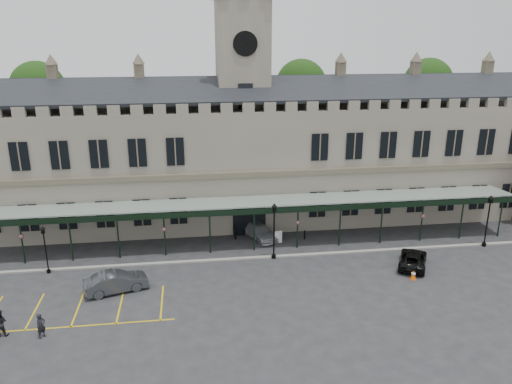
{
  "coord_description": "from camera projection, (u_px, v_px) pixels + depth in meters",
  "views": [
    {
      "loc": [
        -5.45,
        -34.21,
        19.28
      ],
      "look_at": [
        0.0,
        6.0,
        6.0
      ],
      "focal_mm": 35.0,
      "sensor_mm": 36.0,
      "label": 1
    }
  ],
  "objects": [
    {
      "name": "canopy",
      "position": [
        254.0,
        225.0,
        45.19
      ],
      "size": [
        50.0,
        4.1,
        4.3
      ],
      "color": "#8C9E93",
      "rests_on": "ground"
    },
    {
      "name": "tree_behind_right",
      "position": [
        428.0,
        84.0,
        61.53
      ],
      "size": [
        6.0,
        6.0,
        16.0
      ],
      "color": "#332314",
      "rests_on": "ground"
    },
    {
      "name": "parking_markings",
      "position": [
        77.0,
        312.0,
        35.71
      ],
      "size": [
        16.0,
        6.0,
        0.01
      ],
      "primitive_type": null,
      "color": "gold",
      "rests_on": "ground"
    },
    {
      "name": "person_b",
      "position": [
        0.0,
        323.0,
        32.69
      ],
      "size": [
        0.95,
        0.76,
        1.87
      ],
      "primitive_type": "imported",
      "rotation": [
        0.0,
        0.0,
        3.09
      ],
      "color": "black",
      "rests_on": "ground"
    },
    {
      "name": "tree_behind_mid",
      "position": [
        301.0,
        86.0,
        59.49
      ],
      "size": [
        6.0,
        6.0,
        16.0
      ],
      "color": "#332314",
      "rests_on": "ground"
    },
    {
      "name": "clock_tower",
      "position": [
        243.0,
        94.0,
        49.89
      ],
      "size": [
        5.6,
        5.6,
        24.8
      ],
      "color": "slate",
      "rests_on": "ground"
    },
    {
      "name": "bollard_right",
      "position": [
        305.0,
        235.0,
        47.96
      ],
      "size": [
        0.16,
        0.16,
        0.88
      ],
      "primitive_type": "cylinder",
      "color": "black",
      "rests_on": "ground"
    },
    {
      "name": "car_left_b",
      "position": [
        116.0,
        282.0,
        38.3
      ],
      "size": [
        5.1,
        3.01,
        1.59
      ],
      "primitive_type": "imported",
      "rotation": [
        0.0,
        0.0,
        1.87
      ],
      "color": "#373A3F",
      "rests_on": "ground"
    },
    {
      "name": "car_van",
      "position": [
        413.0,
        259.0,
        42.46
      ],
      "size": [
        4.04,
        5.08,
        1.28
      ],
      "primitive_type": "imported",
      "rotation": [
        0.0,
        0.0,
        2.66
      ],
      "color": "black",
      "rests_on": "ground"
    },
    {
      "name": "bollard_left",
      "position": [
        236.0,
        234.0,
        47.96
      ],
      "size": [
        0.17,
        0.17,
        0.95
      ],
      "primitive_type": "cylinder",
      "color": "black",
      "rests_on": "ground"
    },
    {
      "name": "lamp_post_right",
      "position": [
        488.0,
        216.0,
        45.62
      ],
      "size": [
        0.48,
        0.48,
        5.03
      ],
      "color": "black",
      "rests_on": "ground"
    },
    {
      "name": "lamp_post_mid",
      "position": [
        274.0,
        226.0,
        43.15
      ],
      "size": [
        0.49,
        0.49,
        5.16
      ],
      "color": "black",
      "rests_on": "ground"
    },
    {
      "name": "ground",
      "position": [
        266.0,
        289.0,
        38.91
      ],
      "size": [
        140.0,
        140.0,
        0.0
      ],
      "primitive_type": "plane",
      "color": "#28282B"
    },
    {
      "name": "tree_behind_left",
      "position": [
        38.0,
        90.0,
        55.66
      ],
      "size": [
        6.0,
        6.0,
        16.0
      ],
      "color": "#332314",
      "rests_on": "ground"
    },
    {
      "name": "station_building",
      "position": [
        243.0,
        158.0,
        51.88
      ],
      "size": [
        60.0,
        10.36,
        17.3
      ],
      "color": "slate",
      "rests_on": "ground"
    },
    {
      "name": "sign_board",
      "position": [
        278.0,
        237.0,
        47.03
      ],
      "size": [
        0.71,
        0.18,
        1.21
      ],
      "rotation": [
        0.0,
        0.0,
        0.18
      ],
      "color": "black",
      "rests_on": "ground"
    },
    {
      "name": "lamp_post_left",
      "position": [
        45.0,
        245.0,
        40.68
      ],
      "size": [
        0.4,
        0.4,
        4.18
      ],
      "color": "black",
      "rests_on": "ground"
    },
    {
      "name": "kerb",
      "position": [
        257.0,
        258.0,
        44.07
      ],
      "size": [
        60.0,
        0.4,
        0.12
      ],
      "primitive_type": "cube",
      "color": "gray",
      "rests_on": "ground"
    },
    {
      "name": "traffic_cone",
      "position": [
        413.0,
        275.0,
        40.25
      ],
      "size": [
        0.49,
        0.49,
        0.78
      ],
      "rotation": [
        0.0,
        0.0,
        0.36
      ],
      "color": "#E75307",
      "rests_on": "ground"
    },
    {
      "name": "person_a",
      "position": [
        41.0,
        326.0,
        32.49
      ],
      "size": [
        0.72,
        0.75,
        1.73
      ],
      "primitive_type": "imported",
      "rotation": [
        0.0,
        0.0,
        0.88
      ],
      "color": "black",
      "rests_on": "ground"
    },
    {
      "name": "car_taxi",
      "position": [
        260.0,
        231.0,
        48.23
      ],
      "size": [
        3.58,
        5.03,
        1.35
      ],
      "primitive_type": "imported",
      "rotation": [
        0.0,
        0.0,
        0.41
      ],
      "color": "#A6A9AE",
      "rests_on": "ground"
    }
  ]
}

